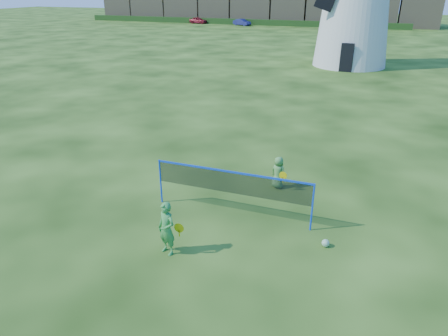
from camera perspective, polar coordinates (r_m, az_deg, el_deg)
ground at (r=13.00m, az=-1.60°, el=-6.77°), size 220.00×220.00×0.00m
badminton_net at (r=12.50m, az=1.11°, el=-2.15°), size 5.05×0.05×1.55m
player_girl at (r=11.05m, az=-8.08°, el=-8.46°), size 0.75×0.55×1.54m
player_boy at (r=14.64m, az=7.65°, el=-0.63°), size 0.70×0.56×1.18m
play_ball at (r=11.90m, az=14.09°, el=-10.21°), size 0.22×0.22×0.22m
terraced_houses at (r=85.69m, az=4.55°, el=22.42°), size 65.55×8.40×8.27m
hedge at (r=80.92m, az=1.40°, el=19.90°), size 62.00×0.80×1.00m
car_left at (r=82.80m, az=-3.65°, el=20.02°), size 3.64×1.87×1.18m
car_right at (r=78.65m, az=2.55°, el=19.80°), size 3.64×2.41×1.14m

